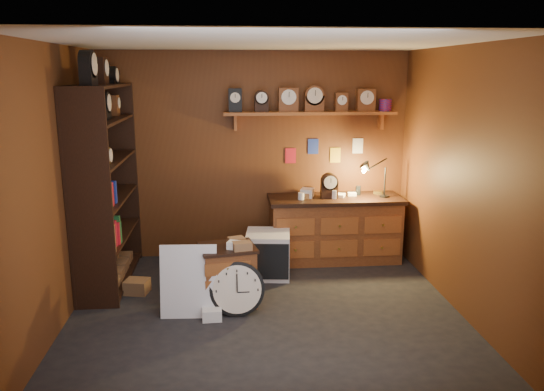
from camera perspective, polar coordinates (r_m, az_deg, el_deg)
The scene contains 11 objects.
floor at distance 5.67m, azimuth -0.73°, elevation -12.27°, with size 4.00×4.00×0.00m, color black.
room_shell at distance 5.28m, azimuth -0.39°, elevation 5.40°, with size 4.02×3.62×2.71m.
shelving_unit at distance 6.36m, azimuth -17.79°, elevation 1.84°, with size 0.47×1.60×2.58m.
workbench at distance 7.00m, azimuth 6.76°, elevation -3.17°, with size 1.73×0.66×1.36m.
low_cabinet at distance 5.69m, azimuth -4.75°, elevation -8.26°, with size 0.65×0.58×0.74m.
big_round_clock at distance 5.49m, azimuth -3.78°, elevation -10.00°, with size 0.56×0.18×0.56m.
white_panel at distance 5.63m, azimuth -8.83°, elevation -12.60°, with size 0.57×0.02×0.76m, color silver.
mini_fridge at distance 6.48m, azimuth -0.43°, elevation -6.33°, with size 0.58×0.60×0.54m.
floor_box_a at distance 6.24m, azimuth -14.31°, elevation -9.45°, with size 0.25×0.21×0.16m, color olive.
floor_box_b at distance 5.52m, azimuth -6.47°, elevation -12.40°, with size 0.19×0.23×0.12m, color white.
floor_box_c at distance 5.68m, azimuth -9.81°, elevation -11.50°, with size 0.22×0.18×0.17m, color olive.
Camera 1 is at (-0.37, -5.10, 2.44)m, focal length 35.00 mm.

